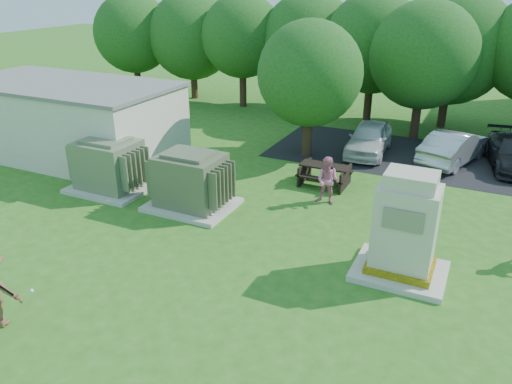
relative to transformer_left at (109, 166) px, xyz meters
The scene contains 14 objects.
ground 7.96m from the transformer_left, 34.70° to the right, with size 120.00×120.00×0.00m, color #2D6619.
service_building 5.19m from the transformer_left, 150.95° to the left, with size 10.00×5.00×3.20m, color beige.
service_building_roof 5.64m from the transformer_left, 150.95° to the left, with size 10.20×5.20×0.15m, color slate.
parking_strip 16.25m from the transformer_left, 33.69° to the left, with size 20.00×6.00×0.01m, color #232326.
transformer_left is the anchor object (origin of this frame).
transformer_right 3.70m from the transformer_left, ahead, with size 3.00×2.40×2.07m.
generator_cabinet 11.39m from the transformer_left, ahead, with size 2.50×2.05×3.05m.
picnic_table 8.39m from the transformer_left, 28.81° to the left, with size 1.95×1.46×0.83m.
person_at_picnic 8.34m from the transformer_left, 16.56° to the left, with size 0.86×0.67×1.78m, color #D16E91.
car_white 11.75m from the transformer_left, 47.27° to the left, with size 1.72×4.27×1.45m, color silver.
car_silver_a 14.72m from the transformer_left, 37.60° to the left, with size 1.55×4.44×1.46m, color #B6B5BA.
car_dark 16.93m from the transformer_left, 34.08° to the left, with size 1.84×4.52×1.31m, color black.
batting_equipment 8.56m from the transformer_left, 64.15° to the right, with size 1.03×0.48×0.20m.
tree_row 16.56m from the transformer_left, 59.50° to the left, with size 41.30×13.30×7.30m.
Camera 1 is at (6.34, -9.24, 7.69)m, focal length 35.00 mm.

